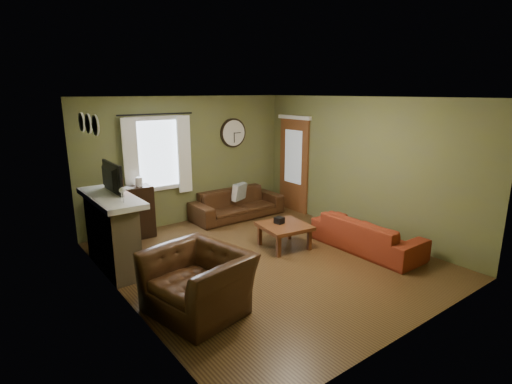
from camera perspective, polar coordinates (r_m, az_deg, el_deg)
floor at (r=6.67m, az=1.40°, el=-9.59°), size 4.60×5.20×0.00m
ceiling at (r=6.10m, az=1.55°, el=13.35°), size 4.60×5.20×0.00m
wall_left at (r=5.20m, az=-18.84°, el=-2.10°), size 0.00×5.20×2.60m
wall_right at (r=7.87m, az=14.74°, el=3.56°), size 0.00×5.20×2.60m
wall_back at (r=8.41m, az=-9.62°, el=4.50°), size 4.60×0.00×2.60m
wall_front at (r=4.59m, az=22.11°, el=-4.51°), size 4.60×0.00×2.60m
fireplace at (r=6.53m, az=-19.88°, el=-5.82°), size 0.40×1.40×1.10m
firebox at (r=6.67m, az=-18.14°, el=-7.56°), size 0.04×0.60×0.55m
mantel at (r=6.37m, az=-20.07°, el=-0.77°), size 0.58×1.60×0.08m
tv at (r=6.47m, az=-20.46°, el=1.36°), size 0.08×0.60×0.35m
tv_screen at (r=6.48m, az=-19.83°, el=1.95°), size 0.02×0.62×0.36m
medallion_left at (r=5.80m, az=-21.96°, el=8.83°), size 0.28×0.28×0.03m
medallion_mid at (r=6.14m, az=-22.84°, el=8.99°), size 0.28×0.28×0.03m
medallion_right at (r=6.48m, az=-23.64°, el=9.13°), size 0.28×0.28×0.03m
window_pane at (r=8.07m, az=-14.04°, el=5.30°), size 1.00×0.02×1.30m
curtain_rod at (r=7.90m, az=-14.08°, el=10.74°), size 0.03×0.03×1.50m
curtain_left at (r=7.79m, az=-17.44°, el=4.39°), size 0.28×0.04×1.55m
curtain_right at (r=8.22m, az=-10.21°, el=5.30°), size 0.28×0.04×1.55m
wall_clock at (r=8.86m, az=-3.23°, el=8.42°), size 0.64×0.06×0.64m
door at (r=9.13m, az=5.43°, el=3.80°), size 0.05×0.90×2.10m
bookshelf at (r=7.75m, az=-17.50°, el=-2.96°), size 0.83×0.35×0.98m
book at (r=7.51m, az=-18.38°, el=0.14°), size 0.22×0.25×0.02m
sofa_brown at (r=8.74m, az=-2.70°, el=-1.69°), size 2.05×0.80×0.60m
pillow_left at (r=8.79m, az=-2.41°, el=0.10°), size 0.37×0.18×0.36m
pillow_right at (r=8.74m, az=-2.41°, el=0.03°), size 0.38×0.24×0.37m
sofa_red at (r=7.21m, az=15.53°, el=-5.82°), size 0.77×1.96×0.57m
armchair at (r=5.14m, az=-8.28°, el=-12.58°), size 1.27×1.38×0.78m
coffee_table at (r=7.10m, az=4.04°, el=-6.27°), size 0.89×0.89×0.42m
tissue_box at (r=7.09m, az=3.33°, el=-4.66°), size 0.17×0.17×0.11m
wine_glass_a at (r=5.84m, az=-18.45°, el=-0.42°), size 0.08×0.08×0.22m
wine_glass_b at (r=5.91m, az=-18.65°, el=-0.41°), size 0.07×0.07×0.19m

